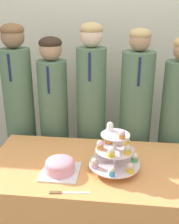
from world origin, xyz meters
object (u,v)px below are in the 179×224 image
object	(u,v)px
student_0	(21,118)
student_4	(175,131)
student_1	(54,124)
round_cake	(60,165)
cupcake_stand	(115,152)
cake_knife	(63,193)
student_3	(135,126)
student_2	(91,120)

from	to	relation	value
student_0	student_4	bearing A→B (deg)	-0.00
student_1	round_cake	bearing A→B (deg)	-73.80
cupcake_stand	student_4	size ratio (longest dim) A/B	0.22
cake_knife	student_3	world-z (taller)	student_3
student_3	student_4	world-z (taller)	student_3
round_cake	cupcake_stand	size ratio (longest dim) A/B	0.74
student_2	student_3	xyz separation A→B (m)	(0.37, 0.00, -0.04)
round_cake	cupcake_stand	xyz separation A→B (m)	(0.34, 0.06, 0.09)
student_2	student_3	world-z (taller)	student_2
cake_knife	student_1	distance (m)	0.95
cake_knife	student_2	world-z (taller)	student_2
cupcake_stand	student_3	distance (m)	0.67
cake_knife	cupcake_stand	world-z (taller)	cupcake_stand
cake_knife	cupcake_stand	xyz separation A→B (m)	(0.29, 0.26, 0.14)
cake_knife	student_0	size ratio (longest dim) A/B	0.15
cupcake_stand	student_0	size ratio (longest dim) A/B	0.21
student_2	student_0	bearing A→B (deg)	180.00
student_1	student_4	distance (m)	1.04
student_0	student_2	world-z (taller)	student_2
student_0	student_1	bearing A→B (deg)	-0.00
round_cake	student_4	world-z (taller)	student_4
student_0	cake_knife	bearing A→B (deg)	-58.02
round_cake	student_0	distance (m)	0.87
round_cake	cake_knife	world-z (taller)	round_cake
cake_knife	student_1	xyz separation A→B (m)	(-0.26, 0.91, 0.01)
student_2	cupcake_stand	bearing A→B (deg)	-71.07
student_0	student_2	size ratio (longest dim) A/B	0.99
round_cake	cake_knife	size ratio (longest dim) A/B	1.03
round_cake	cupcake_stand	world-z (taller)	cupcake_stand
cupcake_stand	student_4	distance (m)	0.82
round_cake	student_3	distance (m)	0.86
cupcake_stand	student_4	world-z (taller)	student_4
cupcake_stand	student_3	bearing A→B (deg)	76.79
round_cake	student_2	xyz separation A→B (m)	(0.12, 0.71, 0.02)
cupcake_stand	student_0	bearing A→B (deg)	142.89
round_cake	student_3	size ratio (longest dim) A/B	0.16
student_0	student_1	size ratio (longest dim) A/B	1.07
student_1	student_4	xyz separation A→B (m)	(1.04, 0.00, -0.01)
student_1	student_2	size ratio (longest dim) A/B	0.93
student_4	round_cake	bearing A→B (deg)	-139.90
cake_knife	student_2	distance (m)	0.91
cupcake_stand	student_4	bearing A→B (deg)	52.66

